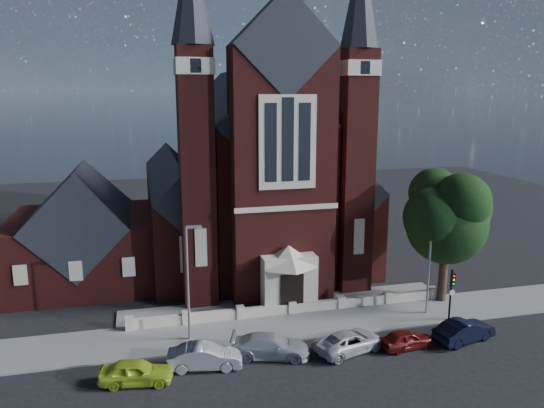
{
  "coord_description": "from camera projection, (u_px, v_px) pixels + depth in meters",
  "views": [
    {
      "loc": [
        -10.65,
        -29.93,
        16.74
      ],
      "look_at": [
        -0.18,
        12.0,
        7.5
      ],
      "focal_mm": 35.0,
      "sensor_mm": 36.0,
      "label": 1
    }
  ],
  "objects": [
    {
      "name": "car_navy",
      "position": [
        464.0,
        331.0,
        36.06
      ],
      "size": [
        4.82,
        2.69,
        1.5
      ],
      "primitive_type": "imported",
      "rotation": [
        0.0,
        0.0,
        1.82
      ],
      "color": "black",
      "rests_on": "ground"
    },
    {
      "name": "street_lamp_right",
      "position": [
        431.0,
        257.0,
        39.64
      ],
      "size": [
        1.16,
        0.22,
        8.09
      ],
      "color": "gray",
      "rests_on": "ground"
    },
    {
      "name": "car_silver_b",
      "position": [
        271.0,
        346.0,
        33.94
      ],
      "size": [
        5.46,
        3.49,
        1.47
      ],
      "primitive_type": "imported",
      "rotation": [
        0.0,
        0.0,
        1.27
      ],
      "color": "#A0A3A7",
      "rests_on": "ground"
    },
    {
      "name": "church",
      "position": [
        248.0,
        176.0,
        54.47
      ],
      "size": [
        20.01,
        34.9,
        29.2
      ],
      "color": "#511915",
      "rests_on": "ground"
    },
    {
      "name": "forecourt_paving",
      "position": [
        285.0,
        304.0,
        42.48
      ],
      "size": [
        26.0,
        3.0,
        0.14
      ],
      "primitive_type": "cube",
      "color": "gray",
      "rests_on": "ground"
    },
    {
      "name": "car_white_suv",
      "position": [
        349.0,
        341.0,
        34.68
      ],
      "size": [
        5.32,
        3.61,
        1.35
      ],
      "primitive_type": "imported",
      "rotation": [
        0.0,
        0.0,
        1.88
      ],
      "color": "silver",
      "rests_on": "ground"
    },
    {
      "name": "street_lamp_left",
      "position": [
        189.0,
        277.0,
        35.38
      ],
      "size": [
        1.16,
        0.22,
        8.09
      ],
      "color": "gray",
      "rests_on": "ground"
    },
    {
      "name": "car_dark_red",
      "position": [
        406.0,
        339.0,
        35.1
      ],
      "size": [
        3.85,
        1.93,
        1.26
      ],
      "primitive_type": "imported",
      "rotation": [
        0.0,
        0.0,
        1.69
      ],
      "color": "#5F1310",
      "rests_on": "ground"
    },
    {
      "name": "pavement_strip",
      "position": [
        299.0,
        325.0,
        38.69
      ],
      "size": [
        60.0,
        5.0,
        0.12
      ],
      "primitive_type": "cube",
      "color": "gray",
      "rests_on": "ground"
    },
    {
      "name": "ground",
      "position": [
        266.0,
        277.0,
        48.65
      ],
      "size": [
        120.0,
        120.0,
        0.0
      ],
      "primitive_type": "plane",
      "color": "black",
      "rests_on": "ground"
    },
    {
      "name": "parish_hall",
      "position": [
        82.0,
        238.0,
        46.87
      ],
      "size": [
        12.0,
        12.2,
        10.24
      ],
      "color": "#511915",
      "rests_on": "ground"
    },
    {
      "name": "car_lime_van",
      "position": [
        136.0,
        372.0,
        30.82
      ],
      "size": [
        4.45,
        2.33,
        1.44
      ],
      "primitive_type": "imported",
      "rotation": [
        0.0,
        0.0,
        1.42
      ],
      "color": "#AACB28",
      "rests_on": "ground"
    },
    {
      "name": "traffic_signal",
      "position": [
        452.0,
        288.0,
        38.79
      ],
      "size": [
        0.28,
        0.42,
        4.0
      ],
      "color": "black",
      "rests_on": "ground"
    },
    {
      "name": "street_tree",
      "position": [
        450.0,
        219.0,
        41.36
      ],
      "size": [
        6.4,
        6.6,
        10.7
      ],
      "color": "black",
      "rests_on": "ground"
    },
    {
      "name": "forecourt_wall",
      "position": [
        292.0,
        314.0,
        40.58
      ],
      "size": [
        24.0,
        0.4,
        0.9
      ],
      "primitive_type": "cube",
      "color": "beige",
      "rests_on": "ground"
    },
    {
      "name": "car_silver_a",
      "position": [
        205.0,
        357.0,
        32.54
      ],
      "size": [
        4.75,
        2.26,
        1.5
      ],
      "primitive_type": "imported",
      "rotation": [
        0.0,
        0.0,
        1.42
      ],
      "color": "gray",
      "rests_on": "ground"
    }
  ]
}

